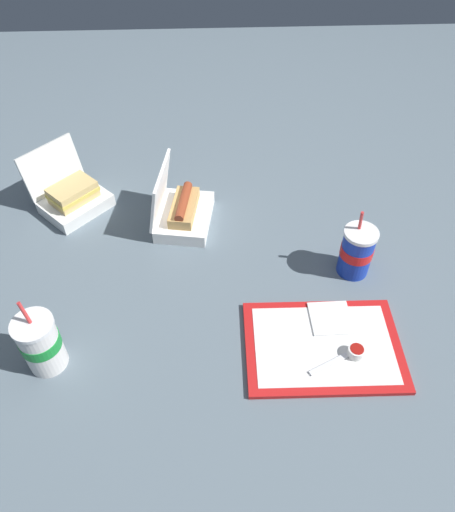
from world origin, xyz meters
TOP-DOWN VIEW (x-y plane):
  - ground_plane at (0.00, 0.00)m, footprint 3.20×3.20m
  - food_tray at (-0.27, 0.25)m, footprint 0.37×0.27m
  - ketchup_cup at (-0.33, 0.28)m, footprint 0.04×0.04m
  - napkin_stack at (-0.30, 0.18)m, footprint 0.10×0.10m
  - plastic_fork at (-0.27, 0.31)m, footprint 0.10×0.06m
  - clamshell_hotdog_right at (0.08, -0.20)m, footprint 0.19×0.23m
  - clamshell_sandwich_center at (0.41, -0.28)m, footprint 0.26×0.26m
  - soda_cup_front at (0.38, 0.27)m, footprint 0.09×0.09m
  - soda_cup_corner at (-0.39, 0.01)m, footprint 0.09×0.09m

SIDE VIEW (x-z plane):
  - ground_plane at x=0.00m, z-range 0.00..0.00m
  - food_tray at x=-0.27m, z-range 0.00..0.01m
  - napkin_stack at x=-0.30m, z-range 0.01..0.02m
  - plastic_fork at x=-0.27m, z-range 0.01..0.02m
  - ketchup_cup at x=-0.33m, z-range 0.01..0.04m
  - clamshell_hotdog_right at x=0.08m, z-range -0.05..0.14m
  - clamshell_sandwich_center at x=0.41m, z-range -0.05..0.14m
  - soda_cup_corner at x=-0.39m, z-range -0.03..0.18m
  - soda_cup_front at x=0.38m, z-range -0.03..0.19m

